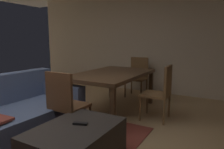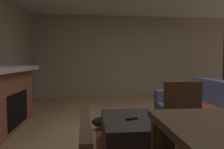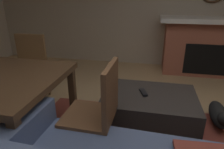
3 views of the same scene
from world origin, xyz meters
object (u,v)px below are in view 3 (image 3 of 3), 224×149
at_px(tv_remote, 143,92).
at_px(dining_chair_south, 29,64).
at_px(dining_chair_west, 99,108).
at_px(fireplace, 208,46).
at_px(ottoman_coffee_table, 148,112).
at_px(small_dog, 219,114).

xyz_separation_m(tv_remote, dining_chair_south, (1.65, -0.40, 0.08)).
bearing_deg(tv_remote, dining_chair_west, 36.30).
bearing_deg(fireplace, tv_remote, 61.72).
distance_m(ottoman_coffee_table, dining_chair_south, 1.79).
distance_m(dining_chair_west, small_dog, 1.47).
height_order(ottoman_coffee_table, tv_remote, tv_remote).
distance_m(ottoman_coffee_table, small_dog, 0.83).
bearing_deg(ottoman_coffee_table, fireplace, -116.60).
bearing_deg(ottoman_coffee_table, small_dog, -165.59).
height_order(tv_remote, dining_chair_west, dining_chair_west).
height_order(fireplace, tv_remote, fireplace).
relative_size(tv_remote, small_dog, 0.27).
bearing_deg(ottoman_coffee_table, dining_chair_west, 50.63).
distance_m(fireplace, ottoman_coffee_table, 2.29).
distance_m(fireplace, tv_remote, 2.29).
height_order(dining_chair_west, small_dog, dining_chair_west).
bearing_deg(small_dog, fireplace, -96.77).
relative_size(tv_remote, dining_chair_south, 0.17).
xyz_separation_m(ottoman_coffee_table, dining_chair_west, (0.43, 0.52, 0.31)).
xyz_separation_m(fireplace, ottoman_coffee_table, (1.02, 2.03, -0.32)).
bearing_deg(dining_chair_west, fireplace, -119.51).
bearing_deg(dining_chair_south, dining_chair_west, 143.87).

